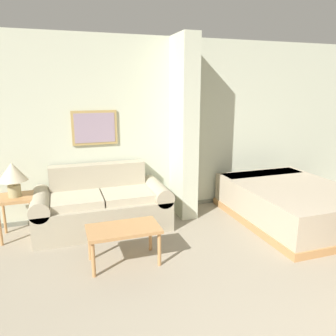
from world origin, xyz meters
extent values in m
cube|color=beige|center=(0.00, 3.82, 1.30)|extent=(6.91, 0.12, 2.60)
cube|color=slate|center=(0.00, 3.75, 0.03)|extent=(6.91, 0.02, 0.06)
cube|color=tan|center=(-1.14, 3.74, 1.33)|extent=(0.63, 0.02, 0.48)
cube|color=gray|center=(-1.14, 3.73, 1.33)|extent=(0.56, 0.01, 0.41)
cube|color=beige|center=(0.10, 3.47, 1.30)|extent=(0.24, 0.58, 2.60)
cube|color=tan|center=(-1.14, 3.30, 0.20)|extent=(1.33, 0.84, 0.41)
cube|color=tan|center=(-1.14, 3.62, 0.62)|extent=(1.33, 0.20, 0.43)
cube|color=tan|center=(-1.92, 3.30, 0.20)|extent=(0.23, 0.84, 0.41)
cylinder|color=tan|center=(-1.92, 3.30, 0.46)|extent=(0.25, 0.84, 0.25)
cube|color=tan|center=(-0.37, 3.30, 0.20)|extent=(0.23, 0.84, 0.41)
cylinder|color=tan|center=(-0.37, 3.30, 0.46)|extent=(0.25, 0.84, 0.25)
cube|color=#BAAF94|center=(-1.48, 3.25, 0.46)|extent=(0.64, 0.60, 0.10)
cube|color=#BAAF94|center=(-0.81, 3.25, 0.46)|extent=(0.64, 0.60, 0.10)
cube|color=#B27F4C|center=(-1.05, 2.30, 0.40)|extent=(0.78, 0.44, 0.04)
cylinder|color=#B27F4C|center=(-1.40, 2.11, 0.19)|extent=(0.04, 0.04, 0.38)
cylinder|color=#B27F4C|center=(-0.70, 2.11, 0.19)|extent=(0.04, 0.04, 0.38)
cylinder|color=#B27F4C|center=(-1.40, 2.48, 0.19)|extent=(0.04, 0.04, 0.38)
cylinder|color=#B27F4C|center=(-0.70, 2.48, 0.19)|extent=(0.04, 0.04, 0.38)
cube|color=#B27F4C|center=(-2.21, 3.36, 0.53)|extent=(0.43, 0.43, 0.04)
cylinder|color=#B27F4C|center=(-2.40, 3.17, 0.26)|extent=(0.04, 0.04, 0.52)
cylinder|color=#B27F4C|center=(-2.03, 3.17, 0.26)|extent=(0.04, 0.04, 0.52)
cylinder|color=#B27F4C|center=(-2.40, 3.54, 0.26)|extent=(0.04, 0.04, 0.52)
cylinder|color=#B27F4C|center=(-2.03, 3.54, 0.26)|extent=(0.04, 0.04, 0.52)
cylinder|color=tan|center=(-2.21, 3.36, 0.63)|extent=(0.16, 0.16, 0.15)
cylinder|color=tan|center=(-2.21, 3.36, 0.73)|extent=(0.02, 0.02, 0.06)
cone|color=beige|center=(-2.21, 3.36, 0.87)|extent=(0.36, 0.36, 0.23)
cube|color=#B27F4C|center=(1.48, 2.69, 0.05)|extent=(1.50, 2.01, 0.10)
cube|color=tan|center=(1.48, 2.69, 0.31)|extent=(1.46, 1.97, 0.42)
cube|color=white|center=(1.48, 3.46, 0.47)|extent=(1.34, 0.36, 0.10)
camera|label=1|loc=(-1.63, -0.96, 1.89)|focal=35.00mm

